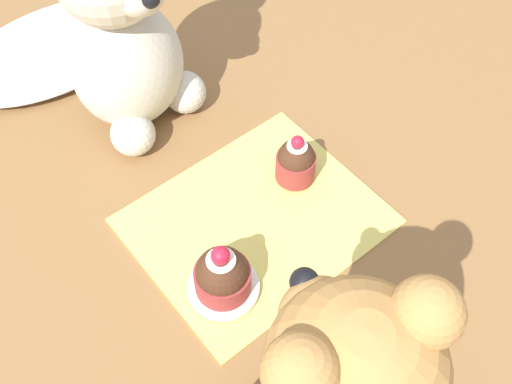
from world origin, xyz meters
name	(u,v)px	position (x,y,z in m)	size (l,w,h in m)	color
ground_plane	(256,222)	(0.00, 0.00, 0.00)	(4.00, 4.00, 0.00)	olive
knitted_placemat	(256,220)	(0.00, 0.00, 0.00)	(0.26, 0.21, 0.01)	#E0D166
tulle_cloth	(56,47)	(-0.04, 0.39, 0.01)	(0.29, 0.18, 0.03)	silver
teddy_bear_cream	(124,37)	(-0.01, 0.22, 0.12)	(0.16, 0.15, 0.27)	beige
cupcake_near_cream_bear	(296,161)	(0.07, 0.02, 0.03)	(0.05, 0.05, 0.07)	#993333
saucer_plate	(223,287)	(-0.08, -0.05, 0.01)	(0.07, 0.07, 0.01)	white
cupcake_near_tan_bear	(222,275)	(-0.08, -0.05, 0.04)	(0.06, 0.06, 0.07)	#993333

